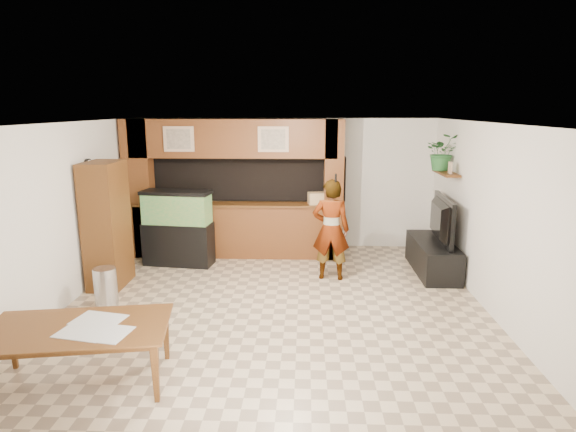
{
  "coord_description": "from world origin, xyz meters",
  "views": [
    {
      "loc": [
        0.43,
        -6.38,
        2.8
      ],
      "look_at": [
        0.17,
        0.6,
        1.22
      ],
      "focal_mm": 30.0,
      "sensor_mm": 36.0,
      "label": 1
    }
  ],
  "objects_px": {
    "person": "(331,230)",
    "dining_table": "(79,357)",
    "television": "(435,219)",
    "pantry_cabinet": "(107,225)",
    "aquarium": "(178,229)"
  },
  "relations": [
    {
      "from": "person",
      "to": "dining_table",
      "type": "height_order",
      "value": "person"
    },
    {
      "from": "television",
      "to": "pantry_cabinet",
      "type": "bearing_deg",
      "value": 102.05
    },
    {
      "from": "aquarium",
      "to": "television",
      "type": "xyz_separation_m",
      "value": [
        4.52,
        -0.25,
        0.27
      ]
    },
    {
      "from": "person",
      "to": "dining_table",
      "type": "bearing_deg",
      "value": 55.63
    },
    {
      "from": "pantry_cabinet",
      "to": "dining_table",
      "type": "xyz_separation_m",
      "value": [
        0.83,
        -2.88,
        -0.68
      ]
    },
    {
      "from": "dining_table",
      "to": "pantry_cabinet",
      "type": "bearing_deg",
      "value": 96.84
    },
    {
      "from": "person",
      "to": "dining_table",
      "type": "relative_size",
      "value": 0.93
    },
    {
      "from": "aquarium",
      "to": "person",
      "type": "distance_m",
      "value": 2.8
    },
    {
      "from": "pantry_cabinet",
      "to": "dining_table",
      "type": "relative_size",
      "value": 1.1
    },
    {
      "from": "pantry_cabinet",
      "to": "aquarium",
      "type": "height_order",
      "value": "pantry_cabinet"
    },
    {
      "from": "aquarium",
      "to": "dining_table",
      "type": "relative_size",
      "value": 0.75
    },
    {
      "from": "pantry_cabinet",
      "to": "dining_table",
      "type": "bearing_deg",
      "value": -73.87
    },
    {
      "from": "pantry_cabinet",
      "to": "person",
      "type": "xyz_separation_m",
      "value": [
        3.55,
        0.42,
        -0.16
      ]
    },
    {
      "from": "television",
      "to": "dining_table",
      "type": "xyz_separation_m",
      "value": [
        -4.52,
        -3.71,
        -0.62
      ]
    },
    {
      "from": "person",
      "to": "dining_table",
      "type": "xyz_separation_m",
      "value": [
        -2.72,
        -3.31,
        -0.52
      ]
    }
  ]
}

